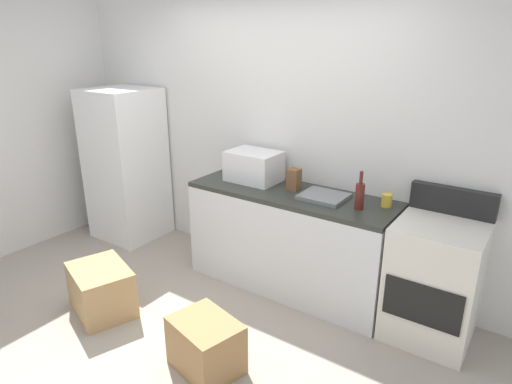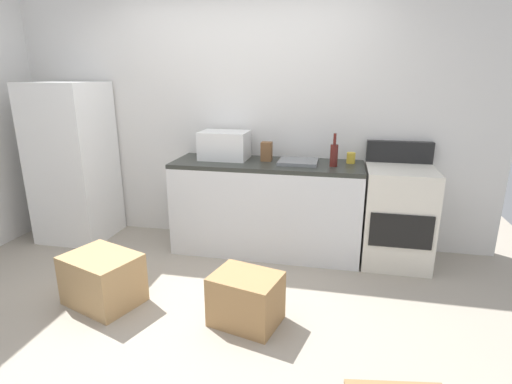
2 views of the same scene
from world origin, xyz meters
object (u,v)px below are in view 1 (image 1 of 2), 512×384
(coffee_mug, at_px, (387,200))
(knife_block, at_px, (294,179))
(refrigerator, at_px, (126,165))
(microwave, at_px, (254,166))
(wine_bottle, at_px, (360,195))
(cardboard_box_small, at_px, (102,290))
(cardboard_box_medium, at_px, (206,345))
(stove_oven, at_px, (434,279))

(coffee_mug, distance_m, knife_block, 0.80)
(refrigerator, distance_m, microwave, 1.63)
(knife_block, bearing_deg, coffee_mug, 3.78)
(wine_bottle, distance_m, cardboard_box_small, 2.20)
(refrigerator, xyz_separation_m, cardboard_box_medium, (2.13, -1.19, -0.63))
(cardboard_box_medium, bearing_deg, coffee_mug, 63.05)
(cardboard_box_small, bearing_deg, stove_oven, 28.20)
(microwave, relative_size, cardboard_box_small, 0.86)
(refrigerator, distance_m, cardboard_box_medium, 2.52)
(refrigerator, xyz_separation_m, knife_block, (2.03, 0.12, 0.17))
(cardboard_box_medium, distance_m, cardboard_box_small, 1.13)
(coffee_mug, distance_m, cardboard_box_medium, 1.71)
(stove_oven, distance_m, cardboard_box_medium, 1.71)
(refrigerator, height_order, microwave, refrigerator)
(wine_bottle, xyz_separation_m, cardboard_box_small, (-1.67, -1.17, -0.81))
(cardboard_box_small, bearing_deg, coffee_mug, 36.21)
(cardboard_box_small, bearing_deg, refrigerator, 130.68)
(wine_bottle, bearing_deg, cardboard_box_medium, -114.23)
(microwave, height_order, coffee_mug, microwave)
(stove_oven, bearing_deg, cardboard_box_medium, -132.45)
(stove_oven, bearing_deg, knife_block, 176.88)
(stove_oven, height_order, microwave, microwave)
(microwave, bearing_deg, wine_bottle, -6.63)
(refrigerator, relative_size, cardboard_box_medium, 3.54)
(microwave, xyz_separation_m, coffee_mug, (1.21, 0.05, -0.09))
(stove_oven, relative_size, cardboard_box_small, 2.05)
(knife_block, height_order, cardboard_box_small, knife_block)
(knife_block, bearing_deg, cardboard_box_medium, -85.58)
(wine_bottle, bearing_deg, microwave, 173.37)
(stove_oven, distance_m, cardboard_box_small, 2.59)
(stove_oven, xyz_separation_m, cardboard_box_small, (-2.27, -1.22, -0.27))
(stove_oven, distance_m, wine_bottle, 0.81)
(refrigerator, xyz_separation_m, wine_bottle, (2.67, 0.01, 0.19))
(wine_bottle, height_order, cardboard_box_medium, wine_bottle)
(stove_oven, bearing_deg, refrigerator, -179.03)
(refrigerator, height_order, cardboard_box_small, refrigerator)
(refrigerator, distance_m, knife_block, 2.04)
(stove_oven, xyz_separation_m, knife_block, (-1.24, 0.07, 0.52))
(microwave, xyz_separation_m, cardboard_box_small, (-0.61, -1.29, -0.84))
(cardboard_box_medium, bearing_deg, microwave, 111.62)
(refrigerator, bearing_deg, cardboard_box_medium, -29.10)
(cardboard_box_small, bearing_deg, microwave, 64.64)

